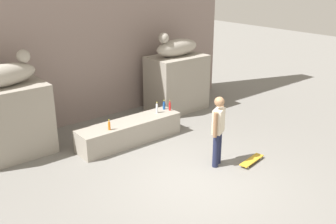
% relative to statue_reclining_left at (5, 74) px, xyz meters
% --- Properties ---
extents(ground_plane, '(40.00, 40.00, 0.00)m').
position_rel_statue_reclining_left_xyz_m(ground_plane, '(2.58, -3.70, -2.03)').
color(ground_plane, slate).
extents(facade_wall, '(10.29, 0.60, 6.83)m').
position_rel_statue_reclining_left_xyz_m(facade_wall, '(2.58, 1.21, 1.38)').
color(facade_wall, gray).
rests_on(facade_wall, ground_plane).
extents(pedestal_left, '(1.80, 1.18, 1.75)m').
position_rel_statue_reclining_left_xyz_m(pedestal_left, '(-0.04, -0.01, -1.16)').
color(pedestal_left, gray).
rests_on(pedestal_left, ground_plane).
extents(pedestal_right, '(1.80, 1.18, 1.75)m').
position_rel_statue_reclining_left_xyz_m(pedestal_right, '(5.19, -0.01, -1.16)').
color(pedestal_right, gray).
rests_on(pedestal_right, ground_plane).
extents(statue_reclining_left, '(1.67, 0.83, 0.78)m').
position_rel_statue_reclining_left_xyz_m(statue_reclining_left, '(0.00, 0.00, 0.00)').
color(statue_reclining_left, '#A7A093').
rests_on(statue_reclining_left, pedestal_left).
extents(statue_reclining_right, '(1.62, 0.63, 0.78)m').
position_rel_statue_reclining_left_xyz_m(statue_reclining_right, '(5.16, -0.01, 0.00)').
color(statue_reclining_right, '#A7A093').
rests_on(statue_reclining_right, pedestal_right).
extents(ledge_block, '(2.87, 0.71, 0.59)m').
position_rel_statue_reclining_left_xyz_m(ledge_block, '(2.58, -1.20, -1.74)').
color(ledge_block, gray).
rests_on(ledge_block, ground_plane).
extents(skater, '(0.49, 0.34, 1.67)m').
position_rel_statue_reclining_left_xyz_m(skater, '(3.44, -3.52, -1.11)').
color(skater, '#1E233F').
rests_on(skater, ground_plane).
extents(skateboard, '(0.82, 0.33, 0.08)m').
position_rel_statue_reclining_left_xyz_m(skateboard, '(4.15, -3.98, -1.97)').
color(skateboard, gold).
rests_on(skateboard, ground_plane).
extents(bottle_clear, '(0.06, 0.06, 0.31)m').
position_rel_statue_reclining_left_xyz_m(bottle_clear, '(3.51, -1.16, -1.31)').
color(bottle_clear, silver).
rests_on(bottle_clear, ledge_block).
extents(bottle_red, '(0.06, 0.06, 0.29)m').
position_rel_statue_reclining_left_xyz_m(bottle_red, '(3.90, -1.23, -1.32)').
color(bottle_red, red).
rests_on(bottle_red, ledge_block).
extents(bottle_blue, '(0.07, 0.07, 0.27)m').
position_rel_statue_reclining_left_xyz_m(bottle_blue, '(3.84, -1.05, -1.33)').
color(bottle_blue, '#194C99').
rests_on(bottle_blue, ledge_block).
extents(bottle_orange, '(0.06, 0.06, 0.27)m').
position_rel_statue_reclining_left_xyz_m(bottle_orange, '(1.87, -1.37, -1.33)').
color(bottle_orange, orange).
rests_on(bottle_orange, ledge_block).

